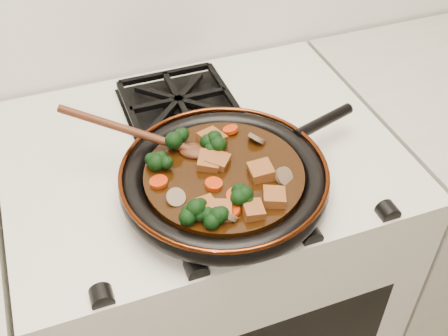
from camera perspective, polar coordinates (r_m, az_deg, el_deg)
name	(u,v)px	position (r m, az deg, el deg)	size (l,w,h in m)	color
stove	(205,284)	(1.44, -1.93, -11.71)	(0.76, 0.60, 0.90)	beige
burner_grate_front	(225,191)	(1.00, 0.08, -2.32)	(0.23, 0.23, 0.03)	black
burner_grate_back	(179,103)	(1.20, -4.61, 6.56)	(0.23, 0.23, 0.03)	black
skillet	(225,179)	(0.98, 0.09, -1.08)	(0.48, 0.37, 0.05)	black
braising_sauce	(224,177)	(0.97, 0.00, -0.91)	(0.28, 0.28, 0.02)	black
tofu_cube_0	(274,198)	(0.92, 5.10, -3.01)	(0.04, 0.04, 0.02)	brown
tofu_cube_1	(212,139)	(1.02, -1.25, 2.92)	(0.04, 0.04, 0.02)	brown
tofu_cube_2	(220,211)	(0.89, -0.37, -4.41)	(0.04, 0.04, 0.02)	brown
tofu_cube_3	(209,162)	(0.98, -1.55, 0.63)	(0.04, 0.04, 0.02)	brown
tofu_cube_4	(253,211)	(0.90, 2.96, -4.34)	(0.04, 0.03, 0.02)	brown
tofu_cube_5	(217,161)	(0.98, -0.68, 0.69)	(0.04, 0.03, 0.02)	brown
tofu_cube_6	(205,207)	(0.90, -1.95, -3.99)	(0.04, 0.03, 0.02)	brown
tofu_cube_7	(261,172)	(0.96, 3.80, -0.36)	(0.04, 0.04, 0.02)	brown
broccoli_floret_0	(213,219)	(0.88, -1.09, -5.22)	(0.06, 0.06, 0.05)	black
broccoli_floret_1	(214,147)	(1.00, -1.05, 2.19)	(0.06, 0.06, 0.05)	black
broccoli_floret_2	(238,198)	(0.91, 1.45, -3.04)	(0.06, 0.06, 0.05)	black
broccoli_floret_3	(159,162)	(0.98, -6.59, 0.58)	(0.06, 0.06, 0.05)	black
broccoli_floret_4	(194,211)	(0.89, -3.06, -4.43)	(0.06, 0.06, 0.05)	black
broccoli_floret_5	(177,141)	(1.01, -4.77, 2.74)	(0.06, 0.06, 0.06)	black
carrot_coin_0	(235,195)	(0.92, 1.10, -2.76)	(0.03, 0.03, 0.01)	#AB2704
carrot_coin_1	(230,130)	(1.05, 0.66, 3.91)	(0.03, 0.03, 0.01)	#AB2704
carrot_coin_2	(231,210)	(0.90, 0.73, -4.30)	(0.03, 0.03, 0.01)	#AB2704
carrot_coin_3	(214,184)	(0.94, -1.06, -1.65)	(0.03, 0.03, 0.01)	#AB2704
carrot_coin_4	(159,182)	(0.95, -6.65, -1.41)	(0.03, 0.03, 0.01)	#AB2704
carrot_coin_5	(208,136)	(1.04, -1.68, 3.26)	(0.03, 0.03, 0.01)	#AB2704
mushroom_slice_0	(176,197)	(0.92, -4.93, -3.00)	(0.03, 0.03, 0.01)	brown
mushroom_slice_1	(228,214)	(0.89, 0.45, -4.69)	(0.03, 0.03, 0.01)	brown
mushroom_slice_2	(257,138)	(1.03, 3.34, 3.02)	(0.03, 0.03, 0.01)	brown
mushroom_slice_3	(284,176)	(0.96, 6.12, -0.84)	(0.03, 0.03, 0.01)	brown
wooden_spoon	(155,139)	(1.01, -7.01, 2.99)	(0.15, 0.10, 0.25)	#451F0E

